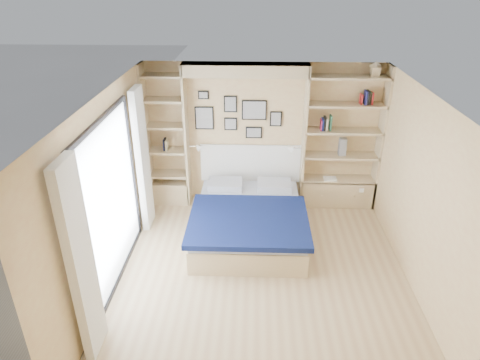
{
  "coord_description": "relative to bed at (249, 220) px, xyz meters",
  "views": [
    {
      "loc": [
        -0.13,
        -4.75,
        3.84
      ],
      "look_at": [
        -0.34,
        0.9,
        1.04
      ],
      "focal_mm": 32.0,
      "sensor_mm": 36.0,
      "label": 1
    }
  ],
  "objects": [
    {
      "name": "deck_chair",
      "position": [
        -3.12,
        -0.07,
        0.09
      ],
      "size": [
        0.62,
        0.85,
        0.78
      ],
      "rotation": [
        0.0,
        0.0,
        0.22
      ],
      "color": "tan",
      "rests_on": "ground"
    },
    {
      "name": "photo_gallery",
      "position": [
        -0.25,
        1.2,
        1.32
      ],
      "size": [
        1.48,
        0.02,
        0.82
      ],
      "color": "black",
      "rests_on": "ground"
    },
    {
      "name": "ground",
      "position": [
        0.21,
        -1.02,
        -0.28
      ],
      "size": [
        4.5,
        4.5,
        0.0
      ],
      "primitive_type": "plane",
      "color": "tan",
      "rests_on": "ground"
    },
    {
      "name": "bed",
      "position": [
        0.0,
        0.0,
        0.0
      ],
      "size": [
        1.77,
        2.32,
        1.07
      ],
      "color": "#CBB483",
      "rests_on": "ground"
    },
    {
      "name": "reading_lamps",
      "position": [
        -0.09,
        0.98,
        0.82
      ],
      "size": [
        1.92,
        0.12,
        0.15
      ],
      "color": "silver",
      "rests_on": "ground"
    },
    {
      "name": "shelf_decor",
      "position": [
        1.34,
        1.05,
        1.41
      ],
      "size": [
        3.53,
        0.23,
        2.03
      ],
      "color": "#981E47",
      "rests_on": "ground"
    },
    {
      "name": "deck",
      "position": [
        -3.39,
        -1.02,
        -0.28
      ],
      "size": [
        3.2,
        4.0,
        0.05
      ],
      "primitive_type": "cube",
      "color": "#64594A",
      "rests_on": "ground"
    },
    {
      "name": "room_shell",
      "position": [
        -0.18,
        0.5,
        0.8
      ],
      "size": [
        4.5,
        4.5,
        4.5
      ],
      "color": "#E0C688",
      "rests_on": "ground"
    }
  ]
}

